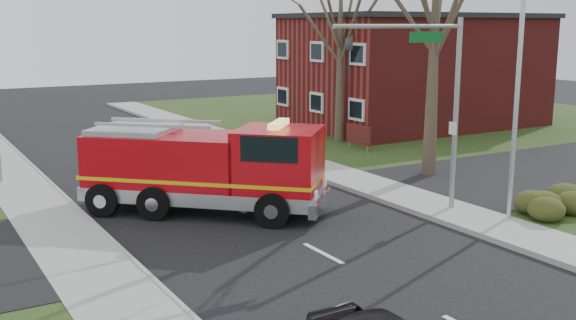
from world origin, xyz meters
TOP-DOWN VIEW (x-y plane):
  - ground at (0.00, 0.00)m, footprint 120.00×120.00m
  - sidewalk_right at (6.20, 0.00)m, footprint 2.40×80.00m
  - sidewalk_left at (-6.20, 0.00)m, footprint 2.40×80.00m
  - brick_building at (19.00, 18.00)m, footprint 15.40×10.40m
  - health_center_sign at (10.50, 12.50)m, footprint 0.12×2.00m
  - hedge_corner at (9.00, -1.00)m, footprint 2.80×2.00m
  - bare_tree_near at (9.50, 6.00)m, footprint 6.00×6.00m
  - bare_tree_far at (11.00, 15.00)m, footprint 5.25×5.25m
  - traffic_signal_mast at (5.21, 1.50)m, footprint 5.29×0.18m
  - streetlight_pole at (7.14, -0.50)m, footprint 1.48×0.16m
  - fire_engine at (-1.04, 5.86)m, footprint 7.96×7.71m

SIDE VIEW (x-z plane):
  - ground at x=0.00m, z-range 0.00..0.00m
  - sidewalk_right at x=6.20m, z-range 0.00..0.15m
  - sidewalk_left at x=-6.20m, z-range 0.00..0.15m
  - hedge_corner at x=9.00m, z-range 0.13..1.03m
  - health_center_sign at x=10.50m, z-range 0.18..1.58m
  - fire_engine at x=-1.04m, z-range -0.16..3.18m
  - brick_building at x=19.00m, z-range 0.03..7.28m
  - streetlight_pole at x=7.14m, z-range 0.35..8.75m
  - traffic_signal_mast at x=5.21m, z-range 1.31..8.11m
  - bare_tree_far at x=11.00m, z-range 1.24..11.74m
  - bare_tree_near at x=9.50m, z-range 1.41..13.41m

